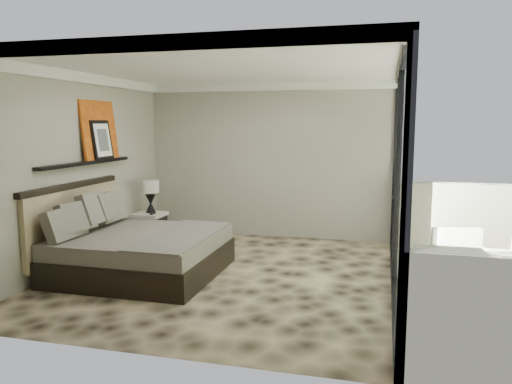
% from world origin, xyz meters
% --- Properties ---
extents(floor, '(5.00, 5.00, 0.00)m').
position_xyz_m(floor, '(0.00, 0.00, 0.00)').
color(floor, black).
rests_on(floor, ground).
extents(ceiling, '(4.50, 5.00, 0.02)m').
position_xyz_m(ceiling, '(0.00, 0.00, 2.79)').
color(ceiling, silver).
rests_on(ceiling, back_wall).
extents(back_wall, '(4.50, 0.02, 2.80)m').
position_xyz_m(back_wall, '(0.00, 2.49, 1.40)').
color(back_wall, gray).
rests_on(back_wall, floor).
extents(left_wall, '(0.02, 5.00, 2.80)m').
position_xyz_m(left_wall, '(-2.24, 0.00, 1.40)').
color(left_wall, gray).
rests_on(left_wall, floor).
extents(glass_wall, '(0.08, 5.00, 2.80)m').
position_xyz_m(glass_wall, '(2.25, 0.00, 1.40)').
color(glass_wall, white).
rests_on(glass_wall, floor).
extents(picture_ledge, '(0.12, 2.20, 0.05)m').
position_xyz_m(picture_ledge, '(-2.18, 0.10, 1.50)').
color(picture_ledge, black).
rests_on(picture_ledge, left_wall).
extents(bed, '(2.14, 2.07, 1.18)m').
position_xyz_m(bed, '(-1.25, -0.27, 0.35)').
color(bed, black).
rests_on(bed, floor).
extents(nightstand, '(0.54, 0.54, 0.51)m').
position_xyz_m(nightstand, '(-1.90, 1.50, 0.26)').
color(nightstand, black).
rests_on(nightstand, floor).
extents(table_lamp, '(0.31, 0.31, 0.57)m').
position_xyz_m(table_lamp, '(-1.89, 1.54, 0.88)').
color(table_lamp, black).
rests_on(table_lamp, nightstand).
extents(abstract_canvas, '(0.13, 0.90, 0.90)m').
position_xyz_m(abstract_canvas, '(-2.19, 0.49, 1.97)').
color(abstract_canvas, '#A1440D').
rests_on(abstract_canvas, picture_ledge).
extents(framed_print, '(0.11, 0.50, 0.60)m').
position_xyz_m(framed_print, '(-2.14, 0.46, 1.82)').
color(framed_print, black).
rests_on(framed_print, picture_ledge).
extents(lounger, '(0.99, 1.55, 0.56)m').
position_xyz_m(lounger, '(3.26, 0.66, 0.17)').
color(lounger, silver).
rests_on(lounger, terrace_slab).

